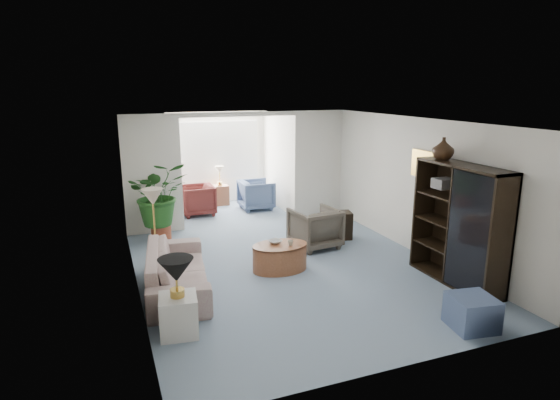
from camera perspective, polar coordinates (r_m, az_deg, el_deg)
name	(u,v)px	position (r m, az deg, el deg)	size (l,w,h in m)	color
floor	(293,271)	(7.99, 1.57, -8.65)	(6.00, 6.00, 0.00)	#859BAF
sunroom_floor	(229,212)	(11.68, -6.21, -1.42)	(2.60, 2.60, 0.00)	#859BAF
back_pier_left	(153,175)	(10.02, -15.29, 2.95)	(1.20, 0.12, 2.50)	white
back_pier_right	(318,164)	(11.05, 4.71, 4.37)	(1.20, 0.12, 2.50)	white
back_header	(240,114)	(10.24, -4.94, 10.38)	(2.60, 0.12, 0.10)	white
window_pane	(217,150)	(12.44, -7.68, 6.04)	(2.20, 0.02, 1.50)	white
window_blinds	(217,150)	(12.41, -7.65, 6.03)	(2.20, 0.02, 1.50)	white
framed_picture	(424,164)	(8.67, 17.12, 4.22)	(0.04, 0.50, 0.40)	#BBAD96
sofa	(177,269)	(7.36, -12.45, -8.27)	(2.23, 0.87, 0.65)	#B7AE9B
end_table	(179,315)	(6.15, -12.27, -13.58)	(0.46, 0.46, 0.51)	silver
table_lamp	(176,270)	(5.90, -12.57, -8.35)	(0.44, 0.44, 0.30)	black
floor_lamp	(153,197)	(8.04, -15.29, 0.35)	(0.36, 0.36, 0.28)	beige
coffee_table	(280,257)	(7.96, -0.01, -7.00)	(0.95, 0.95, 0.45)	#985837
coffee_bowl	(275,242)	(7.95, -0.61, -5.10)	(0.22, 0.22, 0.05)	beige
coffee_cup	(290,243)	(7.83, 1.28, -5.26)	(0.09, 0.09, 0.09)	#B9B5A1
wingback_chair	(315,228)	(9.03, 4.28, -3.40)	(0.83, 0.85, 0.77)	#5A5247
side_table_dark	(340,225)	(9.63, 7.28, -3.07)	(0.46, 0.37, 0.55)	black
entertainment_cabinet	(459,225)	(7.76, 21.01, -2.85)	(0.46, 1.71, 1.90)	black
cabinet_urn	(443,149)	(7.91, 19.30, 5.95)	(0.34, 0.34, 0.36)	#311E10
ottoman	(472,312)	(6.65, 22.37, -12.57)	(0.53, 0.53, 0.43)	slate
plant_pot	(161,232)	(9.78, -14.29, -3.85)	(0.40, 0.40, 0.32)	brown
house_plant	(159,194)	(9.57, -14.57, 0.76)	(1.16, 1.01, 1.29)	#1F511B
sunroom_chair_blue	(256,195)	(11.81, -2.92, 0.65)	(0.79, 0.81, 0.74)	slate
sunroom_chair_maroon	(197,200)	(11.45, -10.06, 0.00)	(0.78, 0.80, 0.73)	maroon
sunroom_table	(220,195)	(12.34, -7.32, 0.60)	(0.42, 0.33, 0.52)	#985837
shelf_clutter	(462,199)	(7.57, 21.37, 0.16)	(0.30, 0.99, 0.61)	#2D2723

